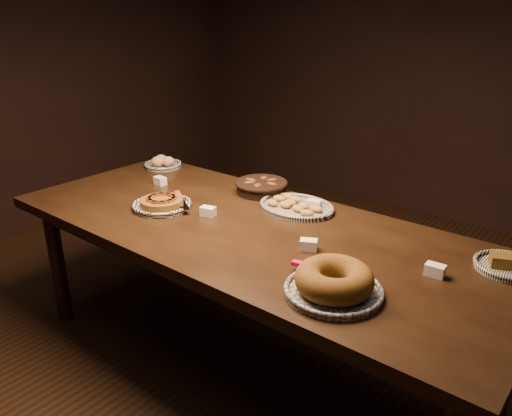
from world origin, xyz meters
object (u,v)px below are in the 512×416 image
Objects in this scene: buffet_table at (250,240)px; apple_tart_plate at (162,204)px; bundt_cake_plate at (334,283)px; madeleine_platter at (296,206)px.

buffet_table is 7.40× the size of apple_tart_plate.
bundt_cake_plate reaches higher than apple_tart_plate.
bundt_cake_plate reaches higher than buffet_table.
madeleine_platter reaches higher than buffet_table.
apple_tart_plate reaches higher than buffet_table.
buffet_table is at bearing 31.92° from apple_tart_plate.
apple_tart_plate is (-0.48, -0.10, 0.09)m from buffet_table.
apple_tart_plate reaches higher than madeleine_platter.
bundt_cake_plate is at bearing -31.97° from madeleine_platter.
madeleine_platter is at bearing 80.79° from buffet_table.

